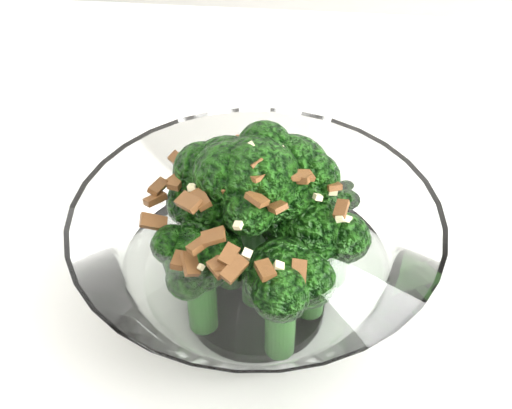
# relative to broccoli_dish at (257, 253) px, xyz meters

# --- Properties ---
(broccoli_dish) EXTENTS (0.23, 0.23, 0.14)m
(broccoli_dish) POSITION_rel_broccoli_dish_xyz_m (0.00, 0.00, 0.00)
(broccoli_dish) COLOR white
(broccoli_dish) RESTS_ON table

